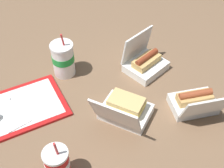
# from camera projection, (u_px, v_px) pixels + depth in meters

# --- Properties ---
(ground_plane) EXTENTS (3.20, 3.20, 0.00)m
(ground_plane) POSITION_uv_depth(u_px,v_px,m) (110.00, 100.00, 1.33)
(ground_plane) COLOR brown
(food_tray) EXTENTS (0.40, 0.30, 0.01)m
(food_tray) POSITION_uv_depth(u_px,v_px,m) (19.00, 108.00, 1.29)
(food_tray) COLOR red
(food_tray) RESTS_ON ground_plane
(napkin_stack) EXTENTS (0.13, 0.13, 0.00)m
(napkin_stack) POSITION_uv_depth(u_px,v_px,m) (15.00, 119.00, 1.24)
(napkin_stack) COLOR white
(napkin_stack) RESTS_ON food_tray
(clamshell_sandwich_front) EXTENTS (0.28, 0.28, 0.17)m
(clamshell_sandwich_front) POSITION_uv_depth(u_px,v_px,m) (125.00, 110.00, 1.23)
(clamshell_sandwich_front) COLOR white
(clamshell_sandwich_front) RESTS_ON ground_plane
(clamshell_hotdog_back) EXTENTS (0.21, 0.20, 0.16)m
(clamshell_hotdog_back) POSITION_uv_depth(u_px,v_px,m) (195.00, 102.00, 1.26)
(clamshell_hotdog_back) COLOR white
(clamshell_hotdog_back) RESTS_ON ground_plane
(clamshell_hotdog_center) EXTENTS (0.22, 0.21, 0.18)m
(clamshell_hotdog_center) POSITION_uv_depth(u_px,v_px,m) (145.00, 62.00, 1.44)
(clamshell_hotdog_center) COLOR white
(clamshell_hotdog_center) RESTS_ON ground_plane
(soda_cup_front) EXTENTS (0.09, 0.09, 0.20)m
(soda_cup_front) POSITION_uv_depth(u_px,v_px,m) (57.00, 164.00, 1.03)
(soda_cup_front) COLOR red
(soda_cup_front) RESTS_ON ground_plane
(soda_cup_back) EXTENTS (0.10, 0.10, 0.22)m
(soda_cup_back) POSITION_uv_depth(u_px,v_px,m) (63.00, 59.00, 1.39)
(soda_cup_back) COLOR white
(soda_cup_back) RESTS_ON ground_plane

